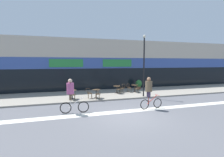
{
  "coord_description": "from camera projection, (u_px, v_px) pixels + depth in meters",
  "views": [
    {
      "loc": [
        -3.86,
        -9.17,
        3.15
      ],
      "look_at": [
        0.81,
        5.59,
        1.75
      ],
      "focal_mm": 28.0,
      "sensor_mm": 36.0,
      "label": 1
    }
  ],
  "objects": [
    {
      "name": "cafe_chair_2_side",
      "position": [
        123.0,
        88.0,
        17.73
      ],
      "size": [
        0.59,
        0.44,
        0.9
      ],
      "rotation": [
        0.0,
        0.0,
        3.26
      ],
      "color": "#4C3823",
      "rests_on": "sidewalk_slab"
    },
    {
      "name": "cafe_chair_1_side",
      "position": [
        89.0,
        92.0,
        14.85
      ],
      "size": [
        0.59,
        0.44,
        0.9
      ],
      "rotation": [
        0.0,
        0.0,
        -0.09
      ],
      "color": "#4C3823",
      "rests_on": "sidewalk_slab"
    },
    {
      "name": "bistro_table_3",
      "position": [
        134.0,
        87.0,
        18.21
      ],
      "size": [
        0.62,
        0.62,
        0.72
      ],
      "color": "black",
      "rests_on": "sidewalk_slab"
    },
    {
      "name": "ground_plane",
      "position": [
        128.0,
        117.0,
        10.15
      ],
      "size": [
        120.0,
        120.0,
        0.0
      ],
      "primitive_type": "plane",
      "color": "#5B5B60"
    },
    {
      "name": "planter_pot",
      "position": [
        139.0,
        84.0,
        20.02
      ],
      "size": [
        0.71,
        0.71,
        1.08
      ],
      "color": "brown",
      "rests_on": "sidewalk_slab"
    },
    {
      "name": "cyclist_1",
      "position": [
        71.0,
        93.0,
        10.85
      ],
      "size": [
        1.8,
        0.54,
        2.17
      ],
      "rotation": [
        0.0,
        0.0,
        -0.08
      ],
      "color": "black",
      "rests_on": "ground"
    },
    {
      "name": "cyclist_0",
      "position": [
        149.0,
        90.0,
        11.87
      ],
      "size": [
        1.73,
        0.55,
        2.18
      ],
      "rotation": [
        0.0,
        0.0,
        0.08
      ],
      "color": "black",
      "rests_on": "ground"
    },
    {
      "name": "cafe_chair_3_near",
      "position": [
        137.0,
        88.0,
        17.61
      ],
      "size": [
        0.43,
        0.59,
        0.9
      ],
      "rotation": [
        0.0,
        0.0,
        1.5
      ],
      "color": "#4C3823",
      "rests_on": "sidewalk_slab"
    },
    {
      "name": "cafe_chair_2_near",
      "position": [
        119.0,
        89.0,
        16.94
      ],
      "size": [
        0.41,
        0.58,
        0.9
      ],
      "rotation": [
        0.0,
        0.0,
        1.6
      ],
      "color": "#4C3823",
      "rests_on": "sidewalk_slab"
    },
    {
      "name": "bistro_table_0",
      "position": [
        72.0,
        93.0,
        14.66
      ],
      "size": [
        0.7,
        0.7,
        0.75
      ],
      "color": "black",
      "rests_on": "sidewalk_slab"
    },
    {
      "name": "bistro_table_2",
      "position": [
        117.0,
        88.0,
        17.53
      ],
      "size": [
        0.7,
        0.7,
        0.71
      ],
      "color": "black",
      "rests_on": "sidewalk_slab"
    },
    {
      "name": "lamp_post",
      "position": [
        144.0,
        61.0,
        15.56
      ],
      "size": [
        0.26,
        0.26,
        5.48
      ],
      "color": "black",
      "rests_on": "sidewalk_slab"
    },
    {
      "name": "cafe_chair_0_near",
      "position": [
        73.0,
        94.0,
        14.07
      ],
      "size": [
        0.41,
        0.58,
        0.9
      ],
      "rotation": [
        0.0,
        0.0,
        1.58
      ],
      "color": "#4C3823",
      "rests_on": "sidewalk_slab"
    },
    {
      "name": "storefront_facade",
      "position": [
        90.0,
        65.0,
        21.25
      ],
      "size": [
        40.0,
        4.06,
        5.82
      ],
      "color": "#B2A899",
      "rests_on": "ground"
    },
    {
      "name": "bistro_table_1",
      "position": [
        96.0,
        92.0,
        15.03
      ],
      "size": [
        0.69,
        0.69,
        0.74
      ],
      "color": "black",
      "rests_on": "sidewalk_slab"
    },
    {
      "name": "bike_lane_stripe",
      "position": [
        121.0,
        112.0,
        11.25
      ],
      "size": [
        36.0,
        0.7,
        0.01
      ],
      "primitive_type": "cube",
      "color": "silver",
      "rests_on": "ground"
    },
    {
      "name": "sidewalk_slab",
      "position": [
        99.0,
        95.0,
        17.03
      ],
      "size": [
        40.0,
        5.5,
        0.12
      ],
      "primitive_type": "cube",
      "color": "gray",
      "rests_on": "ground"
    },
    {
      "name": "cafe_chair_3_side",
      "position": [
        129.0,
        87.0,
        18.01
      ],
      "size": [
        0.6,
        0.45,
        0.9
      ],
      "rotation": [
        0.0,
        0.0,
        0.14
      ],
      "color": "#4C3823",
      "rests_on": "sidewalk_slab"
    },
    {
      "name": "cafe_chair_1_near",
      "position": [
        98.0,
        93.0,
        14.44
      ],
      "size": [
        0.41,
        0.58,
        0.9
      ],
      "rotation": [
        0.0,
        0.0,
        1.56
      ],
      "color": "#4C3823",
      "rests_on": "sidewalk_slab"
    }
  ]
}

